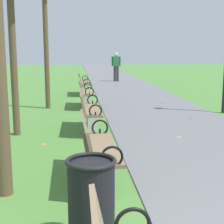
{
  "coord_description": "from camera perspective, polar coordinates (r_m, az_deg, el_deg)",
  "views": [
    {
      "loc": [
        -0.77,
        -1.44,
        1.83
      ],
      "look_at": [
        -0.05,
        5.48,
        0.55
      ],
      "focal_mm": 54.9,
      "sensor_mm": 36.0,
      "label": 1
    }
  ],
  "objects": [
    {
      "name": "park_bench_5",
      "position": [
        13.96,
        -4.82,
        4.86
      ],
      "size": [
        0.5,
        1.61,
        0.9
      ],
      "color": "#7A664C",
      "rests_on": "ground"
    },
    {
      "name": "park_bench_4",
      "position": [
        10.94,
        -4.5,
        3.33
      ],
      "size": [
        0.48,
        1.6,
        0.9
      ],
      "color": "#7A664C",
      "rests_on": "ground"
    },
    {
      "name": "park_bench_3",
      "position": [
        7.75,
        -3.87,
        0.41
      ],
      "size": [
        0.48,
        1.6,
        0.9
      ],
      "color": "#7A664C",
      "rests_on": "ground"
    },
    {
      "name": "park_bench_2",
      "position": [
        4.77,
        -2.52,
        -5.95
      ],
      "size": [
        0.51,
        1.61,
        0.9
      ],
      "color": "#7A664C",
      "rests_on": "ground"
    },
    {
      "name": "scattered_leaves",
      "position": [
        9.4,
        -0.09,
        -0.72
      ],
      "size": [
        4.73,
        17.35,
        0.02
      ],
      "color": "#AD6B23",
      "rests_on": "ground"
    },
    {
      "name": "pedestrian_walking",
      "position": [
        19.64,
        0.7,
        7.79
      ],
      "size": [
        0.53,
        0.27,
        1.62
      ],
      "color": "#2D2D38",
      "rests_on": "paved_walkway"
    },
    {
      "name": "paved_walkway",
      "position": [
        19.66,
        0.98,
        5.12
      ],
      "size": [
        3.17,
        44.0,
        0.02
      ],
      "primitive_type": "cube",
      "color": "slate",
      "rests_on": "ground"
    },
    {
      "name": "trash_bin",
      "position": [
        3.32,
        -3.45,
        -14.67
      ],
      "size": [
        0.48,
        0.48,
        0.84
      ],
      "color": "black",
      "rests_on": "ground"
    }
  ]
}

